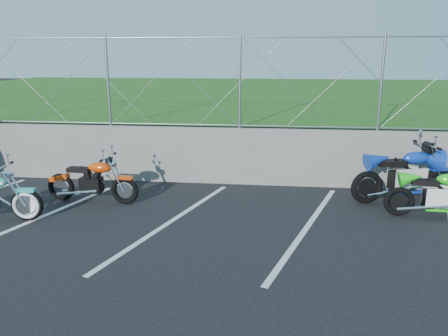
# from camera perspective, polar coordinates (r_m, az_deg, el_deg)

# --- Properties ---
(ground) EXTENTS (90.00, 90.00, 0.00)m
(ground) POSITION_cam_1_polar(r_m,az_deg,el_deg) (7.06, -8.64, -9.80)
(ground) COLOR black
(ground) RESTS_ON ground
(retaining_wall) EXTENTS (30.00, 0.22, 1.30)m
(retaining_wall) POSITION_cam_1_polar(r_m,az_deg,el_deg) (10.10, -3.66, 1.76)
(retaining_wall) COLOR #64635F
(retaining_wall) RESTS_ON ground
(grass_field) EXTENTS (30.00, 20.00, 1.30)m
(grass_field) POSITION_cam_1_polar(r_m,az_deg,el_deg) (19.90, 1.45, 8.18)
(grass_field) COLOR #205115
(grass_field) RESTS_ON ground
(chain_link_fence) EXTENTS (28.00, 0.03, 2.00)m
(chain_link_fence) POSITION_cam_1_polar(r_m,az_deg,el_deg) (9.87, -3.82, 11.14)
(chain_link_fence) COLOR gray
(chain_link_fence) RESTS_ON retaining_wall
(parking_lines) EXTENTS (18.29, 4.31, 0.01)m
(parking_lines) POSITION_cam_1_polar(r_m,az_deg,el_deg) (7.77, 1.94, -7.25)
(parking_lines) COLOR silver
(parking_lines) RESTS_ON ground
(naked_orange) EXTENTS (1.94, 0.66, 0.96)m
(naked_orange) POSITION_cam_1_polar(r_m,az_deg,el_deg) (9.11, -16.69, -1.83)
(naked_orange) COLOR black
(naked_orange) RESTS_ON ground
(sportbike_green) EXTENTS (1.86, 0.66, 0.96)m
(sportbike_green) POSITION_cam_1_polar(r_m,az_deg,el_deg) (8.80, 26.28, -3.32)
(sportbike_green) COLOR black
(sportbike_green) RESTS_ON ground
(sportbike_blue) EXTENTS (2.20, 0.88, 1.17)m
(sportbike_blue) POSITION_cam_1_polar(r_m,az_deg,el_deg) (9.50, 22.63, -1.11)
(sportbike_blue) COLOR black
(sportbike_blue) RESTS_ON ground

